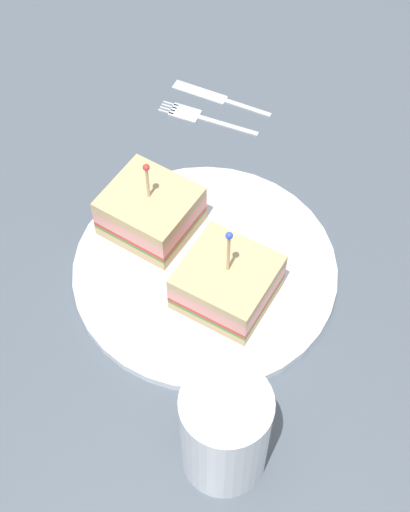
# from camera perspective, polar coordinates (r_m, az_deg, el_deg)

# --- Properties ---
(ground_plane) EXTENTS (1.16, 1.16, 0.02)m
(ground_plane) POSITION_cam_1_polar(r_m,az_deg,el_deg) (0.82, 0.00, -1.60)
(ground_plane) COLOR #4C5660
(plate) EXTENTS (0.27, 0.27, 0.01)m
(plate) POSITION_cam_1_polar(r_m,az_deg,el_deg) (0.81, 0.00, -1.02)
(plate) COLOR white
(plate) RESTS_ON ground_plane
(sandwich_half_front) EXTENTS (0.10, 0.09, 0.11)m
(sandwich_half_front) POSITION_cam_1_polar(r_m,az_deg,el_deg) (0.77, 1.63, -1.94)
(sandwich_half_front) COLOR tan
(sandwich_half_front) RESTS_ON plate
(sandwich_half_back) EXTENTS (0.10, 0.09, 0.10)m
(sandwich_half_back) POSITION_cam_1_polar(r_m,az_deg,el_deg) (0.82, -4.01, 3.26)
(sandwich_half_back) COLOR tan
(sandwich_half_back) RESTS_ON plate
(drink_glass) EXTENTS (0.08, 0.08, 0.12)m
(drink_glass) POSITION_cam_1_polar(r_m,az_deg,el_deg) (0.68, 1.45, -12.86)
(drink_glass) COLOR beige
(drink_glass) RESTS_ON ground_plane
(fork) EXTENTS (0.13, 0.02, 0.00)m
(fork) POSITION_cam_1_polar(r_m,az_deg,el_deg) (0.96, -0.57, 10.17)
(fork) COLOR silver
(fork) RESTS_ON ground_plane
(knife) EXTENTS (0.13, 0.02, 0.00)m
(knife) POSITION_cam_1_polar(r_m,az_deg,el_deg) (0.98, 0.79, 11.53)
(knife) COLOR silver
(knife) RESTS_ON ground_plane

